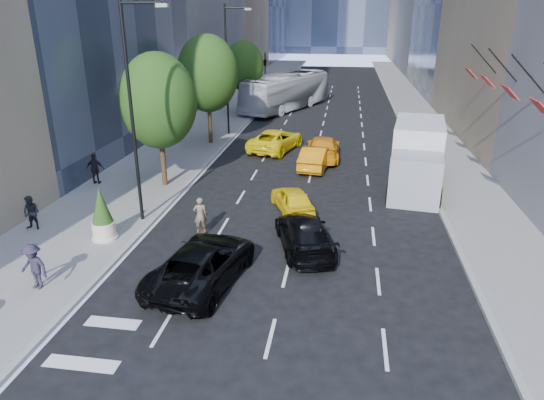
% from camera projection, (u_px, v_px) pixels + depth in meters
% --- Properties ---
extents(ground, '(160.00, 160.00, 0.00)m').
position_uv_depth(ground, '(261.00, 272.00, 18.90)').
color(ground, black).
rests_on(ground, ground).
extents(sidewalk_left, '(6.00, 120.00, 0.15)m').
position_uv_depth(sidewalk_left, '(223.00, 115.00, 47.81)').
color(sidewalk_left, slate).
rests_on(sidewalk_left, ground).
extents(sidewalk_right, '(4.00, 120.00, 0.15)m').
position_uv_depth(sidewalk_right, '(421.00, 121.00, 45.16)').
color(sidewalk_right, slate).
rests_on(sidewalk_right, ground).
extents(lamp_near, '(2.13, 0.22, 10.00)m').
position_uv_depth(lamp_near, '(134.00, 101.00, 21.38)').
color(lamp_near, black).
rests_on(lamp_near, sidewalk_left).
extents(lamp_far, '(2.13, 0.22, 10.00)m').
position_uv_depth(lamp_far, '(229.00, 63.00, 37.99)').
color(lamp_far, black).
rests_on(lamp_far, sidewalk_left).
extents(tree_near, '(4.20, 4.20, 7.46)m').
position_uv_depth(tree_near, '(158.00, 101.00, 26.42)').
color(tree_near, black).
rests_on(tree_near, sidewalk_left).
extents(tree_mid, '(4.50, 4.50, 7.99)m').
position_uv_depth(tree_mid, '(208.00, 74.00, 35.52)').
color(tree_mid, black).
rests_on(tree_mid, sidewalk_left).
extents(tree_far, '(3.90, 3.90, 6.92)m').
position_uv_depth(tree_far, '(244.00, 66.00, 47.77)').
color(tree_far, black).
rests_on(tree_far, sidewalk_left).
extents(traffic_signal, '(2.48, 0.53, 5.20)m').
position_uv_depth(traffic_signal, '(265.00, 63.00, 55.18)').
color(traffic_signal, black).
rests_on(traffic_signal, sidewalk_left).
extents(facade_flags, '(1.85, 13.30, 2.05)m').
position_uv_depth(facade_flags, '(501.00, 83.00, 24.42)').
color(facade_flags, black).
rests_on(facade_flags, ground).
extents(skateboarder, '(0.72, 0.59, 1.69)m').
position_uv_depth(skateboarder, '(200.00, 218.00, 21.82)').
color(skateboarder, brown).
rests_on(skateboarder, ground).
extents(black_sedan_lincoln, '(3.51, 5.97, 1.56)m').
position_uv_depth(black_sedan_lincoln, '(203.00, 263.00, 17.97)').
color(black_sedan_lincoln, black).
rests_on(black_sedan_lincoln, ground).
extents(black_sedan_mercedes, '(3.32, 5.35, 1.45)m').
position_uv_depth(black_sedan_mercedes, '(304.00, 234.00, 20.48)').
color(black_sedan_mercedes, black).
rests_on(black_sedan_mercedes, ground).
extents(taxi_a, '(2.86, 3.99, 1.26)m').
position_uv_depth(taxi_a, '(292.00, 199.00, 24.60)').
color(taxi_a, yellow).
rests_on(taxi_a, ground).
extents(taxi_b, '(2.09, 4.66, 1.49)m').
position_uv_depth(taxi_b, '(316.00, 157.00, 31.38)').
color(taxi_b, orange).
rests_on(taxi_b, ground).
extents(taxi_c, '(3.96, 6.09, 1.56)m').
position_uv_depth(taxi_c, '(276.00, 140.00, 35.51)').
color(taxi_c, yellow).
rests_on(taxi_c, ground).
extents(taxi_d, '(2.31, 5.44, 1.57)m').
position_uv_depth(taxi_d, '(323.00, 148.00, 33.40)').
color(taxi_d, '#FF9F0D').
rests_on(taxi_d, ground).
extents(city_bus, '(8.18, 13.60, 3.74)m').
position_uv_depth(city_bus, '(287.00, 92.00, 50.34)').
color(city_bus, silver).
rests_on(city_bus, ground).
extents(box_truck, '(3.75, 7.86, 3.61)m').
position_uv_depth(box_truck, '(417.00, 156.00, 27.70)').
color(box_truck, silver).
rests_on(box_truck, ground).
extents(pedestrian_a, '(0.79, 0.62, 1.60)m').
position_uv_depth(pedestrian_a, '(32.00, 213.00, 22.05)').
color(pedestrian_a, black).
rests_on(pedestrian_a, sidewalk_left).
extents(pedestrian_b, '(1.08, 0.51, 1.79)m').
position_uv_depth(pedestrian_b, '(95.00, 169.00, 28.01)').
color(pedestrian_b, black).
rests_on(pedestrian_b, sidewalk_left).
extents(pedestrian_c, '(1.23, 0.87, 1.73)m').
position_uv_depth(pedestrian_c, '(34.00, 267.00, 17.23)').
color(pedestrian_c, '#282233').
rests_on(pedestrian_c, sidewalk_left).
extents(planter_shrub, '(0.99, 0.99, 2.38)m').
position_uv_depth(planter_shrub, '(102.00, 215.00, 20.98)').
color(planter_shrub, beige).
rests_on(planter_shrub, sidewalk_left).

